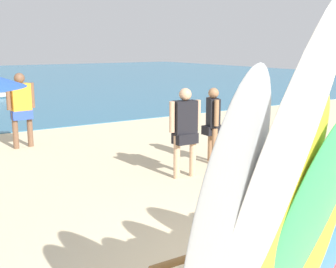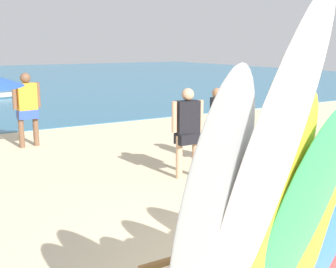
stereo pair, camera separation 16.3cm
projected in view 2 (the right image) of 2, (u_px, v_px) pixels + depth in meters
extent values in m
plane|color=beige|center=(3.00, 110.00, 16.09)|extent=(60.00, 60.00, 0.00)
cylinder|color=brown|center=(302.00, 222.00, 4.24)|extent=(3.51, 0.06, 0.06)
ellipsoid|color=#999EA3|center=(206.00, 236.00, 2.88)|extent=(0.54, 0.75, 2.28)
ellipsoid|color=white|center=(254.00, 203.00, 2.89)|extent=(0.47, 1.06, 2.69)
ellipsoid|color=yellow|center=(270.00, 227.00, 3.24)|extent=(0.49, 0.68, 2.09)
ellipsoid|color=#38B266|center=(297.00, 226.00, 3.36)|extent=(0.58, 0.79, 2.01)
ellipsoid|color=yellow|center=(330.00, 194.00, 3.40)|extent=(0.51, 0.89, 2.47)
cylinder|color=tan|center=(179.00, 157.00, 7.88)|extent=(0.12, 0.12, 0.78)
cylinder|color=tan|center=(195.00, 155.00, 8.00)|extent=(0.12, 0.12, 0.78)
cube|color=black|center=(187.00, 138.00, 7.87)|extent=(0.42, 0.26, 0.19)
cube|color=black|center=(188.00, 118.00, 7.80)|extent=(0.43, 0.26, 0.61)
sphere|color=tan|center=(188.00, 94.00, 7.72)|extent=(0.22, 0.22, 0.22)
cylinder|color=tan|center=(174.00, 117.00, 7.69)|extent=(0.10, 0.10, 0.54)
cylinder|color=tan|center=(201.00, 115.00, 7.90)|extent=(0.10, 0.10, 0.54)
cylinder|color=#9E704C|center=(218.00, 147.00, 8.76)|extent=(0.11, 0.11, 0.74)
cylinder|color=#9E704C|center=(214.00, 143.00, 9.06)|extent=(0.11, 0.11, 0.74)
cube|color=black|center=(216.00, 130.00, 8.85)|extent=(0.40, 0.24, 0.18)
cube|color=black|center=(217.00, 113.00, 8.78)|extent=(0.33, 0.43, 0.58)
sphere|color=#9E704C|center=(217.00, 93.00, 8.70)|extent=(0.21, 0.21, 0.21)
cylinder|color=#9E704C|center=(220.00, 113.00, 8.54)|extent=(0.09, 0.09, 0.51)
cylinder|color=#9E704C|center=(214.00, 110.00, 9.01)|extent=(0.09, 0.09, 0.51)
cylinder|color=brown|center=(36.00, 128.00, 10.44)|extent=(0.13, 0.13, 0.84)
cylinder|color=brown|center=(21.00, 130.00, 10.23)|extent=(0.13, 0.13, 0.84)
cube|color=#2D4CB2|center=(28.00, 114.00, 10.27)|extent=(0.45, 0.28, 0.20)
cube|color=orange|center=(27.00, 97.00, 10.19)|extent=(0.45, 0.27, 0.65)
sphere|color=brown|center=(25.00, 78.00, 10.10)|extent=(0.24, 0.24, 0.24)
cylinder|color=brown|center=(38.00, 95.00, 10.35)|extent=(0.10, 0.10, 0.58)
cylinder|color=brown|center=(14.00, 97.00, 10.01)|extent=(0.10, 0.10, 0.58)
ellipsoid|color=silver|center=(1.00, 96.00, 19.66)|extent=(3.28, 1.06, 0.26)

